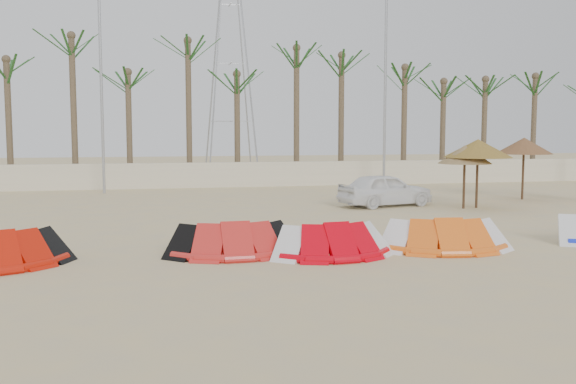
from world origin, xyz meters
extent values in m
plane|color=#D9BC7E|center=(0.00, 0.00, 0.00)|extent=(120.00, 120.00, 0.00)
cube|color=beige|center=(0.00, 22.00, 0.65)|extent=(60.00, 0.30, 1.30)
cylinder|color=brown|center=(-4.00, 23.50, 3.25)|extent=(0.32, 0.32, 6.50)
ellipsoid|color=#194719|center=(-4.00, 23.50, 6.50)|extent=(4.00, 4.00, 2.40)
cylinder|color=brown|center=(6.00, 23.50, 3.25)|extent=(0.32, 0.32, 6.50)
ellipsoid|color=#194719|center=(6.00, 23.50, 6.50)|extent=(4.00, 4.00, 2.40)
cylinder|color=brown|center=(16.00, 23.50, 3.25)|extent=(0.32, 0.32, 6.50)
ellipsoid|color=#194719|center=(16.00, 23.50, 6.50)|extent=(4.00, 4.00, 2.40)
cylinder|color=#A5A8AD|center=(-6.00, 20.00, 5.50)|extent=(0.14, 0.14, 11.00)
cylinder|color=#A5A8AD|center=(8.00, 20.00, 5.50)|extent=(0.14, 0.14, 11.00)
cube|color=black|center=(-5.75, 3.55, 0.25)|extent=(0.99, 1.25, 0.40)
cylinder|color=red|center=(-1.79, 3.74, 0.10)|extent=(2.88, 0.30, 0.20)
cube|color=black|center=(-3.09, 3.84, 0.25)|extent=(0.64, 1.12, 0.40)
cube|color=black|center=(-0.50, 3.84, 0.25)|extent=(0.64, 1.12, 0.40)
cylinder|color=red|center=(0.53, 3.08, 0.10)|extent=(2.63, 0.48, 0.20)
cube|color=silver|center=(-0.65, 3.18, 0.25)|extent=(0.71, 1.16, 0.40)
cube|color=silver|center=(1.71, 3.18, 0.25)|extent=(0.71, 1.16, 0.40)
cylinder|color=orange|center=(3.48, 3.28, 0.10)|extent=(2.94, 0.62, 0.20)
cube|color=white|center=(2.15, 3.38, 0.25)|extent=(0.75, 1.17, 0.40)
cube|color=white|center=(4.80, 3.38, 0.25)|extent=(0.75, 1.17, 0.40)
cube|color=silver|center=(7.07, 3.81, 0.25)|extent=(0.86, 1.22, 0.40)
cylinder|color=#4C331E|center=(8.54, 11.21, 1.28)|extent=(0.10, 0.10, 2.56)
cone|color=olive|center=(8.54, 11.21, 2.31)|extent=(2.61, 2.61, 0.70)
cylinder|color=#4C331E|center=(7.97, 11.15, 1.17)|extent=(0.10, 0.10, 2.33)
cone|color=#9E7F4E|center=(7.97, 11.15, 2.08)|extent=(2.04, 2.04, 0.70)
cylinder|color=#4C331E|center=(11.95, 13.54, 1.29)|extent=(0.10, 0.10, 2.58)
cone|color=brown|center=(11.95, 13.54, 2.33)|extent=(2.42, 2.42, 0.70)
imported|color=white|center=(5.28, 12.46, 0.65)|extent=(4.10, 2.45, 1.31)
camera|label=1|loc=(-3.63, -11.42, 3.07)|focal=40.00mm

